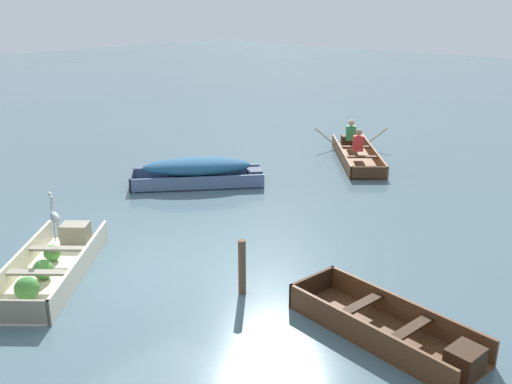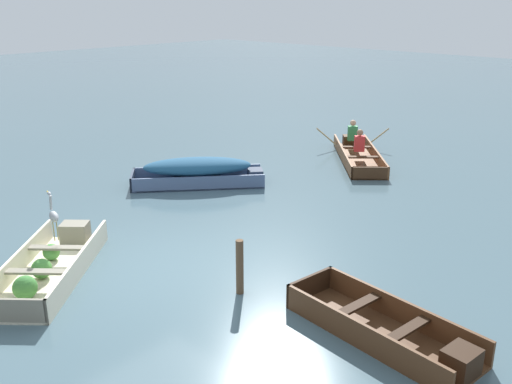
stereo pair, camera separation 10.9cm
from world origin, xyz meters
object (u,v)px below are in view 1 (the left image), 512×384
skiff_slate_blue_mid_moored (198,170)px  rowboat_wooden_brown_with_crew (356,152)px  mooring_post (242,267)px  skiff_dark_varnish_near_moored (392,330)px  heron_on_dinghy (54,216)px  dinghy_cream_foreground (50,267)px

skiff_slate_blue_mid_moored → rowboat_wooden_brown_with_crew: size_ratio=0.91×
rowboat_wooden_brown_with_crew → mooring_post: bearing=-68.8°
rowboat_wooden_brown_with_crew → skiff_slate_blue_mid_moored: bearing=-107.7°
skiff_dark_varnish_near_moored → rowboat_wooden_brown_with_crew: bearing=126.1°
skiff_slate_blue_mid_moored → heron_on_dinghy: heron_on_dinghy is taller
dinghy_cream_foreground → rowboat_wooden_brown_with_crew: (-0.30, 9.65, 0.02)m
rowboat_wooden_brown_with_crew → heron_on_dinghy: 9.32m
skiff_dark_varnish_near_moored → skiff_slate_blue_mid_moored: skiff_slate_blue_mid_moored is taller
skiff_dark_varnish_near_moored → heron_on_dinghy: heron_on_dinghy is taller
mooring_post → rowboat_wooden_brown_with_crew: bearing=111.2°
heron_on_dinghy → skiff_dark_varnish_near_moored: bearing=18.3°
skiff_dark_varnish_near_moored → rowboat_wooden_brown_with_crew: (-5.45, 7.47, 0.04)m
heron_on_dinghy → dinghy_cream_foreground: bearing=-45.3°
skiff_dark_varnish_near_moored → mooring_post: mooring_post is taller
mooring_post → dinghy_cream_foreground: bearing=-147.9°
skiff_dark_varnish_near_moored → rowboat_wooden_brown_with_crew: size_ratio=0.84×
skiff_slate_blue_mid_moored → mooring_post: (4.57, -3.20, 0.06)m
skiff_dark_varnish_near_moored → skiff_slate_blue_mid_moored: (-6.95, 2.75, 0.25)m
heron_on_dinghy → mooring_post: size_ratio=0.94×
skiff_dark_varnish_near_moored → skiff_slate_blue_mid_moored: bearing=158.4°
heron_on_dinghy → rowboat_wooden_brown_with_crew: bearing=89.7°
skiff_dark_varnish_near_moored → heron_on_dinghy: size_ratio=3.38×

